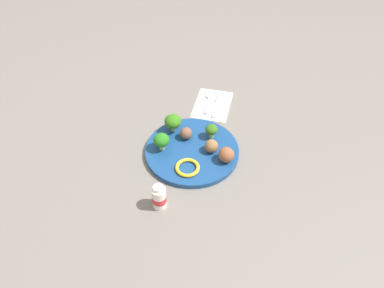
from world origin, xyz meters
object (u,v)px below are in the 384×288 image
(napkin, at_px, (212,105))
(broccoli_floret_center, at_px, (212,130))
(meatball_front_right, at_px, (186,133))
(pepper_ring_mid_left, at_px, (187,168))
(broccoli_floret_mid_left, at_px, (173,122))
(yogurt_bottle, at_px, (159,197))
(fork, at_px, (208,101))
(meatball_far_rim, at_px, (226,155))
(knife, at_px, (218,103))
(meatball_near_rim, at_px, (211,146))
(plate, at_px, (192,151))
(broccoli_floret_back_left, at_px, (161,140))

(napkin, bearing_deg, broccoli_floret_center, -169.83)
(meatball_front_right, height_order, pepper_ring_mid_left, meatball_front_right)
(broccoli_floret_mid_left, bearing_deg, yogurt_bottle, -171.23)
(broccoli_floret_mid_left, relative_size, meatball_front_right, 1.55)
(broccoli_floret_mid_left, relative_size, fork, 0.49)
(meatball_far_rim, height_order, napkin, meatball_far_rim)
(knife, bearing_deg, meatball_front_right, 163.54)
(pepper_ring_mid_left, xyz_separation_m, fork, (0.33, 0.01, -0.01))
(broccoli_floret_mid_left, relative_size, yogurt_bottle, 0.76)
(broccoli_floret_mid_left, xyz_separation_m, knife, (0.18, -0.11, -0.05))
(napkin, bearing_deg, meatball_near_rim, -169.44)
(plate, xyz_separation_m, broccoli_floret_back_left, (-0.02, 0.09, 0.04))
(meatball_front_right, relative_size, fork, 0.31)
(fork, bearing_deg, meatball_far_rim, -157.68)
(broccoli_floret_back_left, relative_size, pepper_ring_mid_left, 0.78)
(broccoli_floret_mid_left, xyz_separation_m, yogurt_bottle, (-0.27, -0.04, -0.02))
(broccoli_floret_center, relative_size, broccoli_floret_back_left, 0.84)
(knife, relative_size, yogurt_bottle, 1.88)
(fork, height_order, yogurt_bottle, yogurt_bottle)
(fork, bearing_deg, yogurt_bottle, 176.25)
(pepper_ring_mid_left, bearing_deg, broccoli_floret_back_left, 57.70)
(broccoli_floret_center, height_order, napkin, broccoli_floret_center)
(broccoli_floret_center, bearing_deg, meatball_near_rim, -168.27)
(plate, bearing_deg, broccoli_floret_back_left, 103.41)
(broccoli_floret_back_left, bearing_deg, meatball_near_rim, -79.77)
(plate, relative_size, meatball_near_rim, 6.96)
(yogurt_bottle, bearing_deg, broccoli_floret_back_left, 15.67)
(broccoli_floret_center, distance_m, yogurt_bottle, 0.28)
(meatball_far_rim, bearing_deg, pepper_ring_mid_left, 120.63)
(broccoli_floret_back_left, height_order, napkin, broccoli_floret_back_left)
(meatball_front_right, distance_m, meatball_far_rim, 0.15)
(plate, height_order, yogurt_bottle, yogurt_bottle)
(broccoli_floret_mid_left, relative_size, meatball_far_rim, 1.28)
(meatball_far_rim, relative_size, fork, 0.38)
(broccoli_floret_center, xyz_separation_m, napkin, (0.18, 0.03, -0.04))
(meatball_front_right, bearing_deg, meatball_near_rim, -112.86)
(meatball_front_right, height_order, meatball_near_rim, meatball_near_rim)
(broccoli_floret_mid_left, bearing_deg, meatball_front_right, -115.72)
(meatball_front_right, xyz_separation_m, meatball_far_rim, (-0.06, -0.14, 0.00))
(broccoli_floret_back_left, bearing_deg, yogurt_bottle, -164.33)
(napkin, xyz_separation_m, knife, (0.01, -0.02, 0.00))
(meatball_front_right, bearing_deg, knife, -16.46)
(broccoli_floret_back_left, bearing_deg, meatball_front_right, -42.58)
(plate, xyz_separation_m, fork, (0.25, 0.00, -0.00))
(broccoli_floret_back_left, distance_m, napkin, 0.28)
(pepper_ring_mid_left, bearing_deg, meatball_far_rim, -59.37)
(plate, distance_m, knife, 0.25)
(plate, height_order, meatball_far_rim, meatball_far_rim)
(pepper_ring_mid_left, relative_size, napkin, 0.41)
(meatball_near_rim, xyz_separation_m, pepper_ring_mid_left, (-0.09, 0.05, -0.01))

